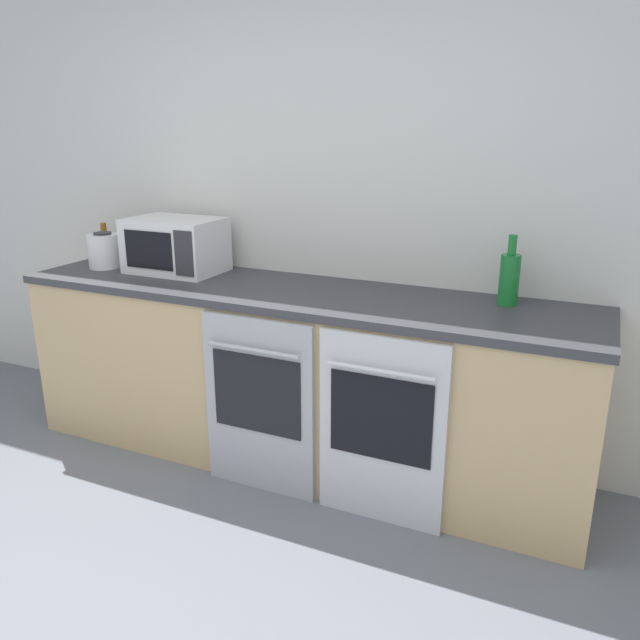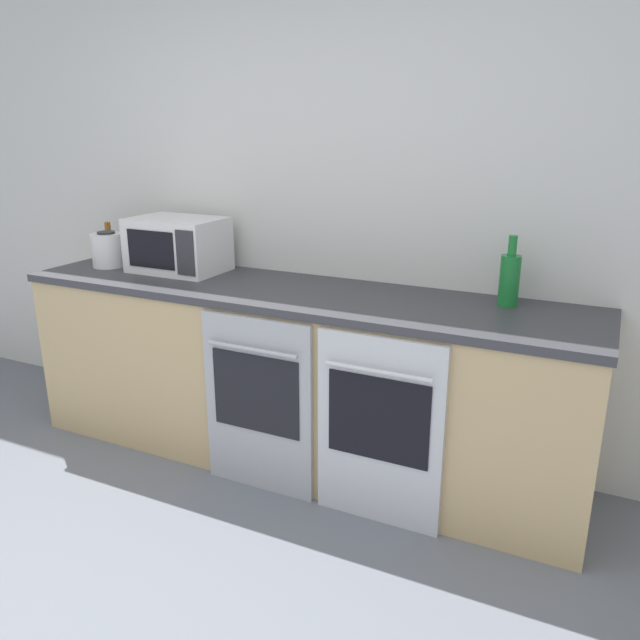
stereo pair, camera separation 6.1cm
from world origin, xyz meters
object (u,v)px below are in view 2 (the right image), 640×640
Objects in this scene: oven_left at (258,405)px; bottle_amber at (109,245)px; oven_right at (379,431)px; bottle_green at (510,279)px; kettle at (108,250)px; microwave at (178,245)px.

oven_left is 3.88× the size of bottle_amber.
oven_right is 0.89m from bottle_green.
kettle is at bearing 169.03° from oven_right.
oven_right is 1.56m from microwave.
microwave is 0.45m from kettle.
microwave reaches higher than oven_right.
microwave reaches higher than oven_left.
bottle_amber is at bearing 172.94° from microwave.
bottle_green reaches higher than oven_right.
microwave is (-0.75, 0.43, 0.63)m from oven_left.
bottle_green is 2.34m from bottle_amber.
bottle_amber is (-2.34, -0.01, -0.04)m from bottle_green.
oven_left is 1.74× the size of microwave.
bottle_amber is (-1.32, 0.50, 0.57)m from oven_left.
oven_right is at bearing -128.72° from bottle_green.
oven_right is at bearing 0.00° from oven_left.
bottle_amber is (-1.93, 0.50, 0.57)m from oven_right.
bottle_green is 1.58× the size of kettle.
bottle_amber is 1.12× the size of kettle.
oven_left and oven_right have the same top height.
microwave reaches higher than bottle_amber.
bottle_green is at bearing 0.16° from bottle_amber.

